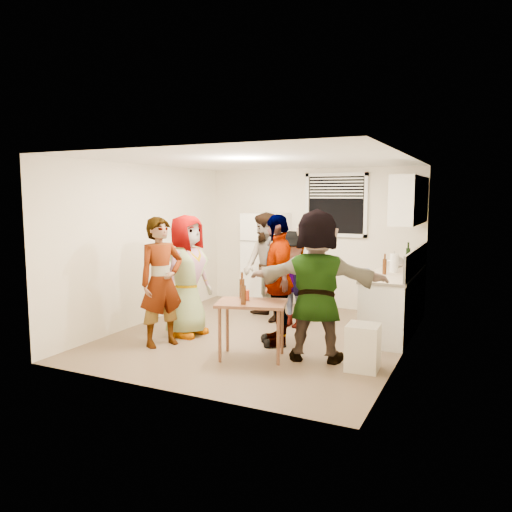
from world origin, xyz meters
The scene contains 23 objects.
room centered at (0.00, 0.00, 0.00)m, with size 4.00×4.50×2.50m, color white, non-canonical shape.
window centered at (0.45, 2.21, 1.85)m, with size 1.12×0.10×1.06m, color white, non-canonical shape.
refrigerator centered at (-0.75, 1.88, 0.85)m, with size 0.70×0.70×1.70m, color white.
counter_lower centered at (1.70, 1.15, 0.43)m, with size 0.60×2.20×0.86m, color white.
countertop centered at (1.70, 1.15, 0.88)m, with size 0.64×2.22×0.04m, color beige.
backsplash centered at (1.99, 1.15, 1.08)m, with size 0.03×2.20×0.36m, color #AFAAA1.
upper_cabinets centered at (1.83, 1.35, 1.95)m, with size 0.34×1.60×0.70m, color white.
kettle centered at (1.65, 1.58, 0.90)m, with size 0.24×0.20×0.20m, color silver, non-canonical shape.
paper_towel centered at (1.68, 1.07, 0.90)m, with size 0.12×0.12×0.27m, color white.
wine_bottle centered at (1.75, 1.92, 0.90)m, with size 0.07×0.07×0.27m, color black.
beer_bottle_counter centered at (1.60, 0.78, 0.90)m, with size 0.06×0.06×0.22m, color #47230C.
blue_cup centered at (1.44, 0.32, 0.90)m, with size 0.10×0.10×0.13m, color #1B38AF.
picture_frame centered at (1.92, 1.69, 0.97)m, with size 0.02×0.17×0.14m, color gold.
trash_bin centered at (1.67, -0.75, 0.25)m, with size 0.37×0.37×0.54m, color silver.
serving_table centered at (0.32, -0.92, 0.00)m, with size 0.85×0.56×0.71m, color brown, non-canonical shape.
beer_bottle_table centered at (0.12, -0.79, 0.71)m, with size 0.07×0.07×0.25m, color #47230C.
red_cup centered at (0.20, -0.85, 0.71)m, with size 0.09×0.09×0.13m, color #B33819.
guest_grey centered at (-0.98, -0.38, 0.00)m, with size 0.85×1.75×0.56m, color #9B9B9B.
guest_stripe centered at (-1.01, -0.95, 0.00)m, with size 0.63×1.74×0.42m, color #141933.
guest_back_left centered at (-0.31, 0.91, 0.00)m, with size 0.85×1.75×0.66m, color brown.
guest_back_right centered at (0.23, 0.69, 0.00)m, with size 0.96×1.48×0.55m, color #424347.
guest_black centered at (0.37, -0.24, 0.00)m, with size 1.04×1.77×0.43m, color black.
guest_orange centered at (1.06, -0.63, 0.00)m, with size 1.73×1.86×0.55m, color #DB7D5A.
Camera 1 is at (2.95, -6.35, 2.02)m, focal length 35.00 mm.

